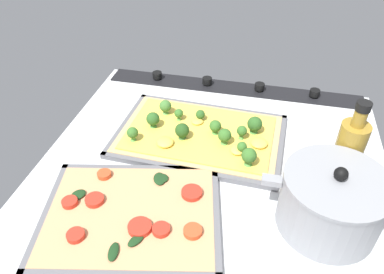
% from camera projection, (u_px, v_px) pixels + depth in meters
% --- Properties ---
extents(ground_plane, '(0.77, 0.71, 0.03)m').
position_uv_depth(ground_plane, '(213.00, 166.00, 0.84)').
color(ground_plane, silver).
extents(stove_control_panel, '(0.73, 0.07, 0.03)m').
position_uv_depth(stove_control_panel, '(233.00, 87.00, 1.08)').
color(stove_control_panel, black).
rests_on(stove_control_panel, ground_plane).
extents(baking_tray_front, '(0.41, 0.28, 0.01)m').
position_uv_depth(baking_tray_front, '(200.00, 137.00, 0.90)').
color(baking_tray_front, slate).
rests_on(baking_tray_front, ground_plane).
extents(broccoli_pizza, '(0.38, 0.26, 0.06)m').
position_uv_depth(broccoli_pizza, '(201.00, 133.00, 0.88)').
color(broccoli_pizza, tan).
rests_on(broccoli_pizza, baking_tray_front).
extents(baking_tray_back, '(0.38, 0.33, 0.01)m').
position_uv_depth(baking_tray_back, '(131.00, 216.00, 0.70)').
color(baking_tray_back, slate).
rests_on(baking_tray_back, ground_plane).
extents(veggie_pizza_back, '(0.36, 0.30, 0.02)m').
position_uv_depth(veggie_pizza_back, '(131.00, 213.00, 0.70)').
color(veggie_pizza_back, tan).
rests_on(veggie_pizza_back, baking_tray_back).
extents(cooking_pot, '(0.25, 0.19, 0.14)m').
position_uv_depth(cooking_pot, '(331.00, 202.00, 0.66)').
color(cooking_pot, gray).
rests_on(cooking_pot, ground_plane).
extents(oil_bottle, '(0.06, 0.06, 0.20)m').
position_uv_depth(oil_bottle, '(348.00, 153.00, 0.73)').
color(oil_bottle, olive).
rests_on(oil_bottle, ground_plane).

